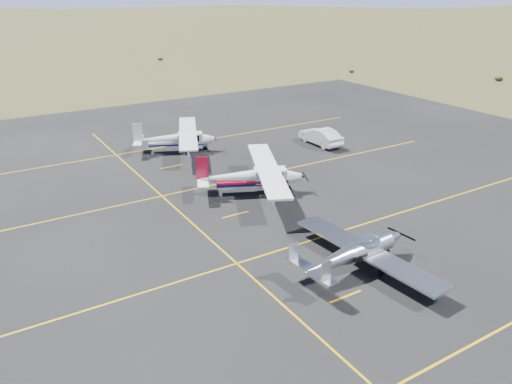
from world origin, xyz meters
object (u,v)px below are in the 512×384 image
object	(u,v)px
aircraft_low_wing	(358,252)
aircraft_cessna	(252,176)
sedan	(321,136)
aircraft_plain	(176,139)

from	to	relation	value
aircraft_low_wing	aircraft_cessna	world-z (taller)	aircraft_cessna
aircraft_low_wing	sedan	distance (m)	22.45
aircraft_low_wing	sedan	size ratio (longest dim) A/B	2.03
aircraft_low_wing	aircraft_plain	size ratio (longest dim) A/B	0.93
aircraft_low_wing	sedan	world-z (taller)	aircraft_low_wing
aircraft_cessna	sedan	size ratio (longest dim) A/B	2.29
aircraft_cessna	sedan	world-z (taller)	aircraft_cessna
aircraft_plain	sedan	world-z (taller)	aircraft_plain
aircraft_cessna	aircraft_plain	xyz separation A→B (m)	(-0.84, 11.90, -0.07)
aircraft_cessna	sedan	bearing A→B (deg)	54.46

